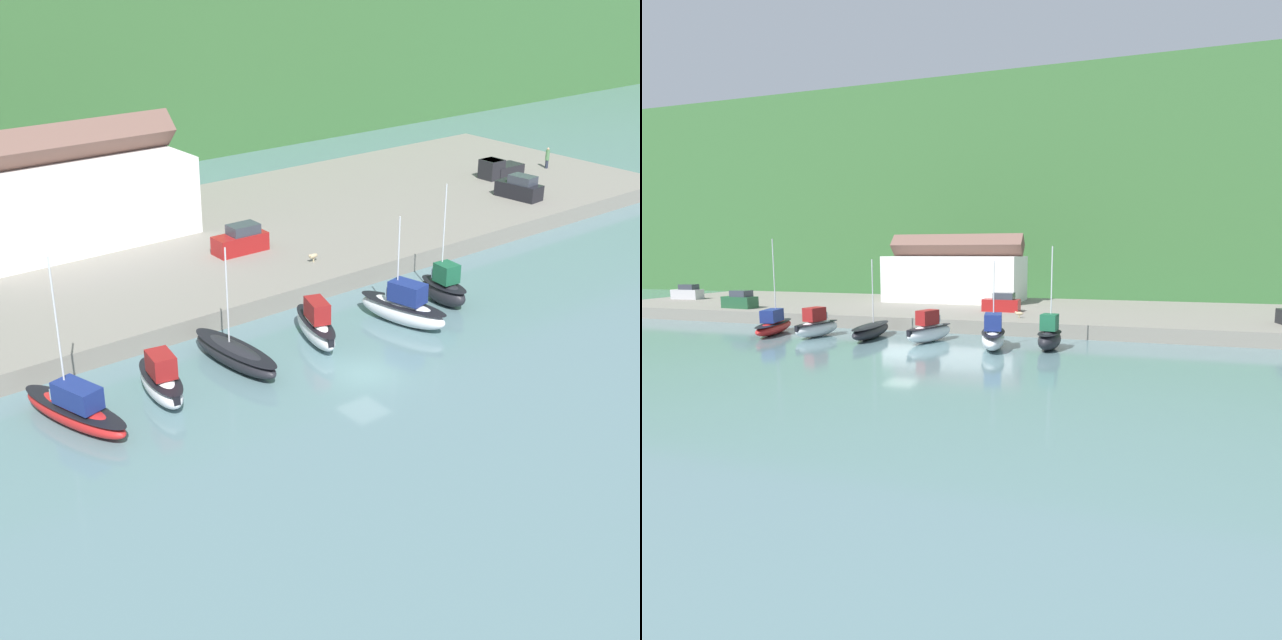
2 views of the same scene
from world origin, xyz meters
The scene contains 14 objects.
ground_plane centered at (0.00, 0.00, 0.00)m, with size 320.00×320.00×0.00m, color slate.
hillside_backdrop centered at (0.00, 78.13, 19.37)m, with size 240.00×54.98×38.74m.
quay_promenade centered at (0.00, 24.09, 0.68)m, with size 97.45×27.23×1.37m.
harbor_clubhouse centered at (-4.90, 30.24, 4.80)m, with size 18.70×10.15×9.27m.
moored_boat_0 centered at (-15.89, 5.03, 0.92)m, with size 3.89×8.06×9.37m.
moored_boat_1 centered at (-10.87, 4.82, 1.05)m, with size 2.72×5.72×2.85m.
moored_boat_2 centered at (-5.46, 5.57, 0.76)m, with size 2.45×7.70×7.40m.
moored_boat_3 centered at (0.49, 5.31, 1.08)m, with size 3.38×6.16×2.91m.
moored_boat_4 centered at (6.75, 3.90, 1.12)m, with size 3.25×7.00×7.33m.
moored_boat_5 centered at (11.34, 4.68, 1.14)m, with size 2.19×4.46×8.53m.
parked_car_0 centered at (-27.12, 13.44, 2.29)m, with size 4.33×2.13×2.16m.
parked_car_1 centered at (-43.15, 21.29, 2.29)m, with size 4.34×2.15×2.16m.
parked_car_3 centered at (4.07, 19.21, 2.29)m, with size 4.23×1.87×2.16m.
dog_on_quay centered at (7.03, 14.01, 1.83)m, with size 0.88×0.36×0.68m.
Camera 2 is at (16.32, -36.30, 7.89)m, focal length 28.00 mm.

